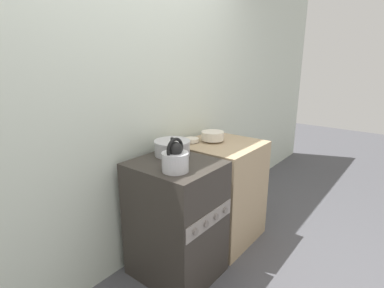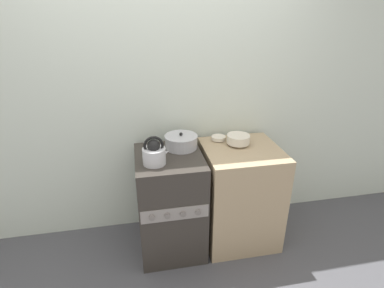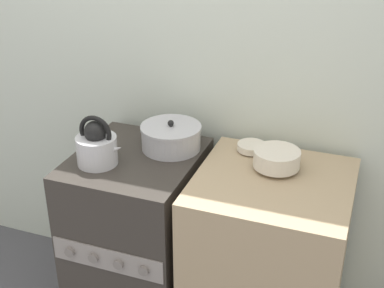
{
  "view_description": "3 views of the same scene",
  "coord_description": "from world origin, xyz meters",
  "px_view_note": "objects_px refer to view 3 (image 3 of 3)",
  "views": [
    {
      "loc": [
        -1.48,
        -1.01,
        1.6
      ],
      "look_at": [
        0.2,
        0.31,
        0.98
      ],
      "focal_mm": 28.0,
      "sensor_mm": 36.0,
      "label": 1
    },
    {
      "loc": [
        -0.22,
        -1.82,
        1.95
      ],
      "look_at": [
        0.2,
        0.34,
        0.96
      ],
      "focal_mm": 28.0,
      "sensor_mm": 36.0,
      "label": 2
    },
    {
      "loc": [
        0.95,
        -1.56,
        2.0
      ],
      "look_at": [
        0.26,
        0.32,
        1.0
      ],
      "focal_mm": 50.0,
      "sensor_mm": 36.0,
      "label": 3
    }
  ],
  "objects_px": {
    "stove": "(139,239)",
    "small_ceramic_bowl": "(251,147)",
    "kettle": "(97,146)",
    "cooking_pot": "(171,137)",
    "enamel_bowl": "(277,159)"
  },
  "relations": [
    {
      "from": "stove",
      "to": "small_ceramic_bowl",
      "type": "height_order",
      "value": "small_ceramic_bowl"
    },
    {
      "from": "kettle",
      "to": "cooking_pot",
      "type": "distance_m",
      "value": 0.34
    },
    {
      "from": "kettle",
      "to": "enamel_bowl",
      "type": "bearing_deg",
      "value": 16.03
    },
    {
      "from": "stove",
      "to": "kettle",
      "type": "relative_size",
      "value": 4.02
    },
    {
      "from": "stove",
      "to": "small_ceramic_bowl",
      "type": "bearing_deg",
      "value": 25.7
    },
    {
      "from": "stove",
      "to": "cooking_pot",
      "type": "height_order",
      "value": "cooking_pot"
    },
    {
      "from": "enamel_bowl",
      "to": "small_ceramic_bowl",
      "type": "height_order",
      "value": "enamel_bowl"
    },
    {
      "from": "stove",
      "to": "cooking_pot",
      "type": "bearing_deg",
      "value": 47.87
    },
    {
      "from": "stove",
      "to": "enamel_bowl",
      "type": "distance_m",
      "value": 0.79
    },
    {
      "from": "cooking_pot",
      "to": "small_ceramic_bowl",
      "type": "bearing_deg",
      "value": 14.88
    },
    {
      "from": "stove",
      "to": "enamel_bowl",
      "type": "height_order",
      "value": "enamel_bowl"
    },
    {
      "from": "enamel_bowl",
      "to": "cooking_pot",
      "type": "bearing_deg",
      "value": 176.27
    },
    {
      "from": "stove",
      "to": "enamel_bowl",
      "type": "relative_size",
      "value": 4.58
    },
    {
      "from": "kettle",
      "to": "cooking_pot",
      "type": "height_order",
      "value": "kettle"
    },
    {
      "from": "stove",
      "to": "cooking_pot",
      "type": "relative_size",
      "value": 3.27
    }
  ]
}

